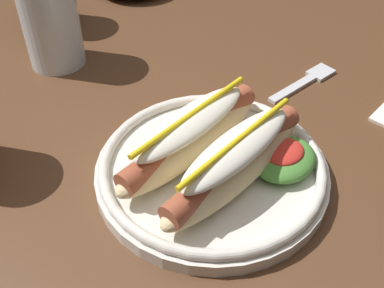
{
  "coord_description": "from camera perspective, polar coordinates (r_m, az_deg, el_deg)",
  "views": [
    {
      "loc": [
        -0.3,
        -0.42,
        1.12
      ],
      "look_at": [
        -0.03,
        -0.15,
        0.77
      ],
      "focal_mm": 44.63,
      "sensor_mm": 36.0,
      "label": 1
    }
  ],
  "objects": [
    {
      "name": "water_cup",
      "position": [
        0.7,
        -16.63,
        14.19
      ],
      "size": [
        0.08,
        0.08,
        0.14
      ],
      "primitive_type": "cylinder",
      "color": "silver",
      "rests_on": "dining_table"
    },
    {
      "name": "fork",
      "position": [
        0.68,
        13.5,
        7.35
      ],
      "size": [
        0.12,
        0.03,
        0.0
      ],
      "rotation": [
        0.0,
        0.0,
        -0.07
      ],
      "color": "silver",
      "rests_on": "dining_table"
    },
    {
      "name": "hot_dog_plate",
      "position": [
        0.5,
        2.77,
        -1.92
      ],
      "size": [
        0.25,
        0.25,
        0.08
      ],
      "color": "silver",
      "rests_on": "dining_table"
    },
    {
      "name": "dining_table",
      "position": [
        0.71,
        -7.05,
        -0.67
      ],
      "size": [
        1.29,
        0.87,
        0.74
      ],
      "color": "#51331E",
      "rests_on": "ground_plane"
    }
  ]
}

